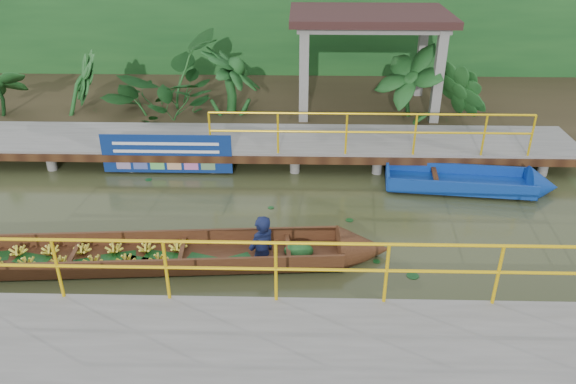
{
  "coord_description": "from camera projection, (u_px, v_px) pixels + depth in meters",
  "views": [
    {
      "loc": [
        1.14,
        -9.71,
        5.96
      ],
      "look_at": [
        0.89,
        0.5,
        0.6
      ],
      "focal_mm": 35.0,
      "sensor_mm": 36.0,
      "label": 1
    }
  ],
  "objects": [
    {
      "name": "foliage_backdrop",
      "position": [
        269.0,
        28.0,
        19.31
      ],
      "size": [
        30.0,
        0.8,
        4.0
      ],
      "primitive_type": "cube",
      "color": "#15441A",
      "rests_on": "ground"
    },
    {
      "name": "blue_banner",
      "position": [
        167.0,
        154.0,
        13.37
      ],
      "size": [
        3.12,
        0.04,
        0.97
      ],
      "color": "navy",
      "rests_on": "ground"
    },
    {
      "name": "tropical_plants",
      "position": [
        220.0,
        84.0,
        15.45
      ],
      "size": [
        14.53,
        1.53,
        1.92
      ],
      "color": "#15441A",
      "rests_on": "ground"
    },
    {
      "name": "ground",
      "position": [
        244.0,
        229.0,
        11.39
      ],
      "size": [
        80.0,
        80.0,
        0.0
      ],
      "primitive_type": "plane",
      "color": "#33371B",
      "rests_on": "ground"
    },
    {
      "name": "moored_blue_boat",
      "position": [
        500.0,
        185.0,
        12.79
      ],
      "size": [
        3.91,
        1.38,
        0.91
      ],
      "rotation": [
        0.0,
        0.0,
        -0.1
      ],
      "color": "navy",
      "rests_on": "ground"
    },
    {
      "name": "near_dock",
      "position": [
        288.0,
        375.0,
        7.51
      ],
      "size": [
        18.0,
        2.4,
        1.73
      ],
      "color": "slate",
      "rests_on": "ground"
    },
    {
      "name": "vendor_boat",
      "position": [
        142.0,
        252.0,
        10.26
      ],
      "size": [
        9.73,
        1.64,
        2.05
      ],
      "rotation": [
        0.0,
        0.0,
        0.07
      ],
      "color": "#3A1D10",
      "rests_on": "ground"
    },
    {
      "name": "far_dock",
      "position": [
        257.0,
        142.0,
        14.2
      ],
      "size": [
        16.0,
        2.06,
        1.66
      ],
      "color": "slate",
      "rests_on": "ground"
    },
    {
      "name": "land_strip",
      "position": [
        266.0,
        100.0,
        17.92
      ],
      "size": [
        30.0,
        8.0,
        0.45
      ],
      "primitive_type": "cube",
      "color": "#302718",
      "rests_on": "ground"
    },
    {
      "name": "pavilion",
      "position": [
        369.0,
        26.0,
        15.59
      ],
      "size": [
        4.4,
        3.0,
        3.0
      ],
      "color": "slate",
      "rests_on": "ground"
    }
  ]
}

